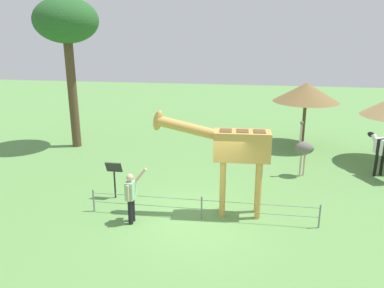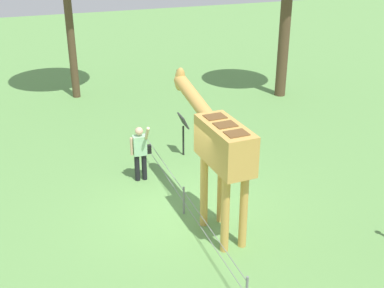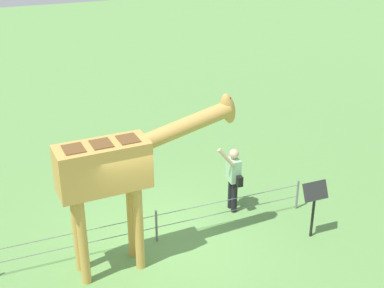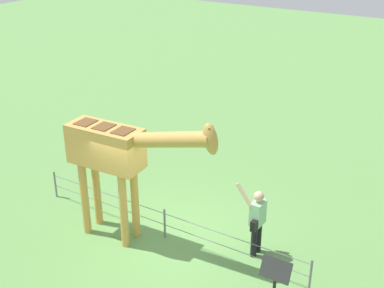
# 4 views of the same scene
# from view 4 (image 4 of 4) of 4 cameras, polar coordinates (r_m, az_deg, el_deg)

# --- Properties ---
(ground_plane) EXTENTS (60.00, 60.00, 0.00)m
(ground_plane) POSITION_cam_4_polar(r_m,az_deg,el_deg) (12.03, -3.22, -10.50)
(ground_plane) COLOR #60934C
(giraffe) EXTENTS (3.64, 0.78, 3.34)m
(giraffe) POSITION_cam_4_polar(r_m,az_deg,el_deg) (11.09, -8.49, -1.06)
(giraffe) COLOR gold
(giraffe) RESTS_ON ground_plane
(visitor) EXTENTS (0.61, 0.58, 1.74)m
(visitor) POSITION_cam_4_polar(r_m,az_deg,el_deg) (11.11, 7.30, -8.37)
(visitor) COLOR black
(visitor) RESTS_ON ground_plane
(info_sign) EXTENTS (0.56, 0.21, 1.32)m
(info_sign) POSITION_cam_4_polar(r_m,az_deg,el_deg) (9.53, 9.32, -14.57)
(info_sign) COLOR black
(info_sign) RESTS_ON ground_plane
(wire_fence) EXTENTS (7.05, 0.05, 0.75)m
(wire_fence) POSITION_cam_4_polar(r_m,az_deg,el_deg) (11.85, -3.09, -8.76)
(wire_fence) COLOR slate
(wire_fence) RESTS_ON ground_plane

